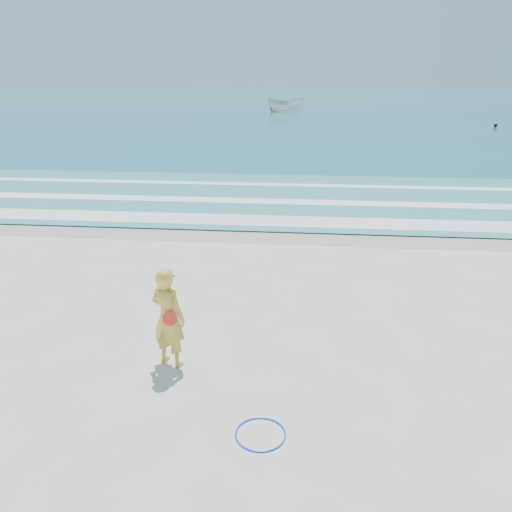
{
  "coord_description": "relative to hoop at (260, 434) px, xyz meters",
  "views": [
    {
      "loc": [
        1.19,
        -7.05,
        5.09
      ],
      "look_at": [
        0.1,
        4.0,
        1.0
      ],
      "focal_mm": 35.0,
      "sensor_mm": 36.0,
      "label": 1
    }
  ],
  "objects": [
    {
      "name": "ocean",
      "position": [
        -0.66,
        106.0,
        0.01
      ],
      "size": [
        400.0,
        190.0,
        0.04
      ],
      "primitive_type": "cube",
      "color": "#19727F",
      "rests_on": "ground"
    },
    {
      "name": "shallow",
      "position": [
        -0.66,
        15.0,
        0.03
      ],
      "size": [
        400.0,
        10.0,
        0.01
      ],
      "primitive_type": "cube",
      "color": "#59B7AD",
      "rests_on": "ocean"
    },
    {
      "name": "foam_mid",
      "position": [
        -0.66,
        14.2,
        0.04
      ],
      "size": [
        400.0,
        0.9,
        0.01
      ],
      "primitive_type": "cube",
      "color": "white",
      "rests_on": "shallow"
    },
    {
      "name": "foam_far",
      "position": [
        -0.66,
        17.5,
        0.04
      ],
      "size": [
        400.0,
        0.6,
        0.01
      ],
      "primitive_type": "cube",
      "color": "white",
      "rests_on": "shallow"
    },
    {
      "name": "wet_sand",
      "position": [
        -0.66,
        10.0,
        -0.01
      ],
      "size": [
        400.0,
        2.4,
        0.0
      ],
      "primitive_type": "cube",
      "color": "#B2A893",
      "rests_on": "ground"
    },
    {
      "name": "woman",
      "position": [
        -1.83,
        1.78,
        0.94
      ],
      "size": [
        0.82,
        0.69,
        1.9
      ],
      "color": "gold",
      "rests_on": "ground"
    },
    {
      "name": "boat",
      "position": [
        -2.33,
        64.39,
        0.98
      ],
      "size": [
        5.09,
        2.32,
        1.9
      ],
      "primitive_type": "imported",
      "rotation": [
        0.0,
        0.0,
        1.47
      ],
      "color": "silver",
      "rests_on": "ocean"
    },
    {
      "name": "buoy",
      "position": [
        19.06,
        46.41,
        0.21
      ],
      "size": [
        0.36,
        0.36,
        0.36
      ],
      "primitive_type": "sphere",
      "color": "black",
      "rests_on": "ocean"
    },
    {
      "name": "foam_near",
      "position": [
        -0.66,
        11.3,
        0.04
      ],
      "size": [
        400.0,
        1.4,
        0.01
      ],
      "primitive_type": "cube",
      "color": "white",
      "rests_on": "shallow"
    },
    {
      "name": "hoop",
      "position": [
        0.0,
        0.0,
        0.0
      ],
      "size": [
        0.8,
        0.8,
        0.03
      ],
      "primitive_type": "torus",
      "rotation": [
        0.0,
        0.0,
        0.04
      ],
      "color": "blue",
      "rests_on": "ground"
    },
    {
      "name": "ground",
      "position": [
        -0.66,
        1.0,
        -0.01
      ],
      "size": [
        400.0,
        400.0,
        0.0
      ],
      "primitive_type": "plane",
      "color": "silver",
      "rests_on": "ground"
    }
  ]
}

